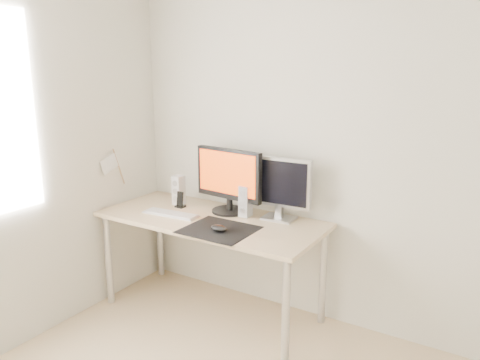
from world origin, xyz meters
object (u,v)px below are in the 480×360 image
at_px(speaker_left, 179,190).
at_px(phone_dock, 180,203).
at_px(desk, 211,228).
at_px(keyboard, 171,214).
at_px(main_monitor, 229,178).
at_px(speaker_right, 245,201).
at_px(second_monitor, 280,186).
at_px(mouse, 219,228).

distance_m(speaker_left, phone_dock, 0.11).
distance_m(desk, phone_dock, 0.36).
bearing_deg(keyboard, main_monitor, 39.79).
relative_size(speaker_left, phone_dock, 1.85).
relative_size(main_monitor, speaker_right, 2.46).
bearing_deg(desk, second_monitor, 27.47).
height_order(desk, phone_dock, phone_dock).
height_order(main_monitor, speaker_right, main_monitor).
xyz_separation_m(speaker_left, phone_dock, (0.06, -0.06, -0.08)).
relative_size(desk, speaker_left, 7.13).
relative_size(keyboard, phone_dock, 3.52).
height_order(main_monitor, keyboard, main_monitor).
relative_size(mouse, speaker_left, 0.52).
height_order(desk, second_monitor, second_monitor).
relative_size(main_monitor, phone_dock, 4.54).
distance_m(mouse, main_monitor, 0.47).
bearing_deg(speaker_right, phone_dock, -172.24).
height_order(mouse, keyboard, mouse).
height_order(desk, main_monitor, main_monitor).
height_order(mouse, second_monitor, second_monitor).
distance_m(keyboard, phone_dock, 0.19).
relative_size(desk, phone_dock, 13.18).
bearing_deg(mouse, desk, 135.55).
height_order(desk, speaker_right, speaker_right).
relative_size(mouse, desk, 0.07).
relative_size(desk, speaker_right, 7.13).
bearing_deg(main_monitor, speaker_left, -175.64).
distance_m(desk, speaker_left, 0.46).
bearing_deg(mouse, speaker_left, 150.33).
relative_size(desk, keyboard, 3.74).
xyz_separation_m(second_monitor, speaker_left, (-0.82, -0.08, -0.13)).
relative_size(mouse, keyboard, 0.27).
distance_m(main_monitor, second_monitor, 0.39).
height_order(mouse, speaker_right, speaker_right).
xyz_separation_m(mouse, speaker_right, (-0.02, 0.36, 0.09)).
distance_m(speaker_left, speaker_right, 0.59).
height_order(second_monitor, speaker_right, second_monitor).
bearing_deg(second_monitor, speaker_right, -163.21).
xyz_separation_m(main_monitor, second_monitor, (0.38, 0.05, -0.01)).
bearing_deg(speaker_right, speaker_left, -178.52).
distance_m(desk, second_monitor, 0.58).
bearing_deg(speaker_right, second_monitor, 16.79).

